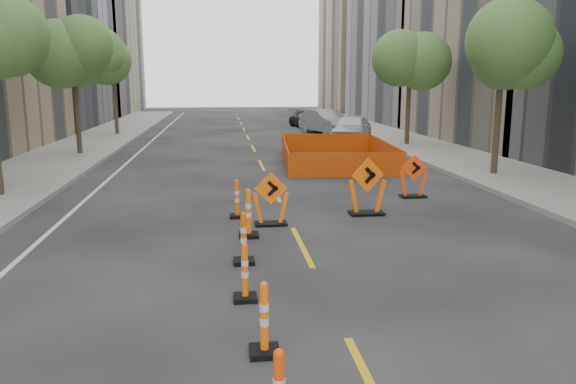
{
  "coord_description": "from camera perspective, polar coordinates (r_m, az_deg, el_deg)",
  "views": [
    {
      "loc": [
        -1.69,
        -7.63,
        3.54
      ],
      "look_at": [
        -0.24,
        4.55,
        1.1
      ],
      "focal_mm": 35.0,
      "sensor_mm": 36.0,
      "label": 1
    }
  ],
  "objects": [
    {
      "name": "chevron_sign_left",
      "position": [
        13.88,
        -1.76,
        -0.69
      ],
      "size": [
        0.91,
        0.56,
        1.34
      ],
      "primitive_type": null,
      "rotation": [
        0.0,
        0.0,
        -0.03
      ],
      "color": "#F7620A",
      "rests_on": "ground"
    },
    {
      "name": "sidewalk_left",
      "position": [
        21.23,
        -26.85,
        0.63
      ],
      "size": [
        4.0,
        90.0,
        0.15
      ],
      "primitive_type": "cube",
      "color": "gray",
      "rests_on": "ground"
    },
    {
      "name": "channelizer_2",
      "position": [
        7.48,
        -2.43,
        -12.7
      ],
      "size": [
        0.4,
        0.4,
        1.01
      ],
      "primitive_type": null,
      "color": "#FF600A",
      "rests_on": "ground"
    },
    {
      "name": "tree_r_c",
      "position": [
        31.31,
        12.29,
        12.81
      ],
      "size": [
        2.8,
        2.8,
        5.95
      ],
      "color": "#382B1E",
      "rests_on": "ground"
    },
    {
      "name": "bld_right_c",
      "position": [
        36.73,
        24.78,
        15.66
      ],
      "size": [
        12.0,
        16.0,
        14.0
      ],
      "primitive_type": "cube",
      "color": "gray",
      "rests_on": "ground"
    },
    {
      "name": "bld_left_d",
      "position": [
        49.39,
        -25.7,
        14.2
      ],
      "size": [
        12.0,
        16.0,
        14.0
      ],
      "primitive_type": "cube",
      "color": "#4C4C51",
      "rests_on": "ground"
    },
    {
      "name": "chevron_sign_center",
      "position": [
        15.1,
        8.05,
        0.58
      ],
      "size": [
        1.13,
        0.81,
        1.55
      ],
      "primitive_type": null,
      "rotation": [
        0.0,
        0.0,
        0.2
      ],
      "color": "#FF5F0A",
      "rests_on": "ground"
    },
    {
      "name": "channelizer_3",
      "position": [
        9.24,
        -4.41,
        -8.08
      ],
      "size": [
        0.38,
        0.38,
        0.97
      ],
      "primitive_type": null,
      "color": "#F3610A",
      "rests_on": "ground"
    },
    {
      "name": "safety_fence",
      "position": [
        24.61,
        4.81,
        4.04
      ],
      "size": [
        4.95,
        7.77,
        0.93
      ],
      "primitive_type": null,
      "rotation": [
        0.0,
        0.0,
        -0.08
      ],
      "color": "#F4440C",
      "rests_on": "ground"
    },
    {
      "name": "channelizer_6",
      "position": [
        14.72,
        -5.2,
        -0.67
      ],
      "size": [
        0.4,
        0.4,
        1.02
      ],
      "primitive_type": null,
      "color": "#EF5D0A",
      "rests_on": "ground"
    },
    {
      "name": "bld_left_e",
      "position": [
        65.37,
        -21.21,
        16.19
      ],
      "size": [
        12.0,
        20.0,
        20.0
      ],
      "primitive_type": "cube",
      "color": "gray",
      "rests_on": "ground"
    },
    {
      "name": "parked_car_near",
      "position": [
        33.03,
        6.5,
        6.45
      ],
      "size": [
        3.58,
        5.18,
        1.64
      ],
      "primitive_type": "imported",
      "rotation": [
        0.0,
        0.0,
        -0.38
      ],
      "color": "silver",
      "rests_on": "ground"
    },
    {
      "name": "tree_l_d",
      "position": [
        38.23,
        -17.33,
        12.23
      ],
      "size": [
        2.8,
        2.8,
        5.95
      ],
      "color": "#382B1E",
      "rests_on": "ground"
    },
    {
      "name": "channelizer_5",
      "position": [
        12.87,
        -4.04,
        -2.14
      ],
      "size": [
        0.45,
        0.45,
        1.13
      ],
      "primitive_type": null,
      "color": "orange",
      "rests_on": "ground"
    },
    {
      "name": "ground_plane",
      "position": [
        8.58,
        5.32,
        -13.17
      ],
      "size": [
        140.0,
        140.0,
        0.0
      ],
      "primitive_type": "plane",
      "color": "black"
    },
    {
      "name": "bld_right_e",
      "position": [
        68.96,
        9.23,
        14.82
      ],
      "size": [
        12.0,
        14.0,
        16.0
      ],
      "primitive_type": "cube",
      "color": "tan",
      "rests_on": "ground"
    },
    {
      "name": "channelizer_4",
      "position": [
        11.04,
        -4.53,
        -4.66
      ],
      "size": [
        0.41,
        0.41,
        1.04
      ],
      "primitive_type": null,
      "color": "#D55508",
      "rests_on": "ground"
    },
    {
      "name": "parked_car_mid",
      "position": [
        38.29,
        3.89,
        7.15
      ],
      "size": [
        3.21,
        5.28,
        1.64
      ],
      "primitive_type": "imported",
      "rotation": [
        0.0,
        0.0,
        0.32
      ],
      "color": "gray",
      "rests_on": "ground"
    },
    {
      "name": "sidewalk_right",
      "position": [
        22.62,
        21.5,
        1.65
      ],
      "size": [
        4.0,
        90.0,
        0.15
      ],
      "primitive_type": "cube",
      "color": "gray",
      "rests_on": "ground"
    },
    {
      "name": "bld_right_d",
      "position": [
        51.75,
        15.17,
        18.05
      ],
      "size": [
        12.0,
        18.0,
        20.0
      ],
      "primitive_type": "cube",
      "color": "gray",
      "rests_on": "ground"
    },
    {
      "name": "tree_l_c",
      "position": [
        28.45,
        -20.98,
        12.51
      ],
      "size": [
        2.8,
        2.8,
        5.95
      ],
      "color": "#382B1E",
      "rests_on": "ground"
    },
    {
      "name": "chevron_sign_right",
      "position": [
        17.63,
        12.65,
        1.58
      ],
      "size": [
        0.91,
        0.58,
        1.32
      ],
      "primitive_type": null,
      "rotation": [
        0.0,
        0.0,
        -0.06
      ],
      "color": "#F83E0A",
      "rests_on": "ground"
    },
    {
      "name": "parked_car_far",
      "position": [
        43.54,
        1.96,
        7.47
      ],
      "size": [
        2.76,
        4.91,
        1.35
      ],
      "primitive_type": "imported",
      "rotation": [
        0.0,
        0.0,
        0.2
      ],
      "color": "black",
      "rests_on": "ground"
    },
    {
      "name": "tree_r_b",
      "position": [
        22.09,
        20.93,
        13.09
      ],
      "size": [
        2.8,
        2.8,
        5.95
      ],
      "color": "#382B1E",
      "rests_on": "ground"
    }
  ]
}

